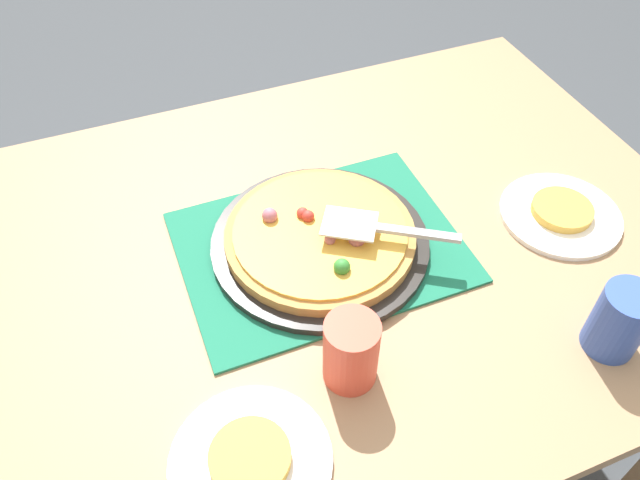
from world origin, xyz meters
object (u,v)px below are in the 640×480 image
object	(u,v)px
pizza_pan	(320,243)
plate_near_left	(560,215)
plate_far_right	(251,461)
pizza_server	(378,228)
cup_far	(351,351)
pizza	(320,235)
cup_near	(620,321)
served_slice_right	(250,457)
served_slice_left	(562,210)

from	to	relation	value
pizza_pan	plate_near_left	bearing A→B (deg)	168.26
plate_far_right	pizza_server	xyz separation A→B (m)	(-0.31, -0.27, 0.07)
cup_far	pizza	bearing A→B (deg)	-101.82
pizza_pan	cup_far	xyz separation A→B (m)	(0.05, 0.25, 0.05)
plate_far_right	pizza_server	size ratio (longest dim) A/B	1.01
plate_far_right	pizza_server	bearing A→B (deg)	-138.74
pizza	cup_near	xyz separation A→B (m)	(-0.34, 0.35, 0.03)
served_slice_right	cup_near	xyz separation A→B (m)	(-0.57, 0.02, 0.04)
pizza	pizza_server	xyz separation A→B (m)	(-0.08, 0.05, 0.04)
served_slice_right	cup_far	size ratio (longest dim) A/B	0.92
pizza_server	plate_far_right	bearing A→B (deg)	41.26
cup_near	cup_far	bearing A→B (deg)	-14.20
served_slice_left	served_slice_right	world-z (taller)	same
served_slice_left	cup_far	world-z (taller)	cup_far
cup_near	served_slice_right	bearing A→B (deg)	-2.28
served_slice_right	pizza	bearing A→B (deg)	-125.15
pizza_pan	served_slice_left	xyz separation A→B (m)	(-0.44, 0.09, 0.01)
pizza_server	cup_near	bearing A→B (deg)	130.70
pizza	plate_near_left	size ratio (longest dim) A/B	1.50
pizza_pan	cup_far	world-z (taller)	cup_far
served_slice_left	pizza_server	size ratio (longest dim) A/B	0.51
pizza	served_slice_right	xyz separation A→B (m)	(0.23, 0.33, -0.02)
served_slice_left	cup_near	bearing A→B (deg)	68.22
plate_far_right	pizza_pan	bearing A→B (deg)	-125.10
pizza	served_slice_left	xyz separation A→B (m)	(-0.44, 0.09, -0.02)
pizza_pan	cup_far	bearing A→B (deg)	78.21
pizza_pan	pizza	size ratio (longest dim) A/B	1.15
served_slice_left	served_slice_right	size ratio (longest dim) A/B	1.00
served_slice_left	cup_near	world-z (taller)	cup_near
served_slice_left	served_slice_right	distance (m)	0.71
served_slice_right	plate_near_left	bearing A→B (deg)	-160.67
served_slice_left	cup_far	bearing A→B (deg)	17.87
pizza	cup_far	world-z (taller)	cup_far
pizza	plate_near_left	distance (m)	0.45
pizza_pan	cup_near	bearing A→B (deg)	134.04
cup_far	plate_near_left	bearing A→B (deg)	-162.13
served_slice_left	plate_near_left	bearing A→B (deg)	0.00
pizza	plate_far_right	bearing A→B (deg)	54.85
cup_near	pizza	bearing A→B (deg)	-45.92
pizza_pan	plate_far_right	world-z (taller)	pizza_pan
plate_near_left	served_slice_left	distance (m)	0.01
plate_near_left	served_slice_left	size ratio (longest dim) A/B	2.00
plate_far_right	served_slice_right	xyz separation A→B (m)	(0.00, 0.00, 0.01)
cup_near	served_slice_left	bearing A→B (deg)	-111.78
pizza_pan	plate_near_left	distance (m)	0.45
cup_far	cup_near	bearing A→B (deg)	165.80
pizza_pan	plate_near_left	xyz separation A→B (m)	(-0.44, 0.09, -0.01)
pizza_pan	plate_near_left	size ratio (longest dim) A/B	1.73
plate_near_left	served_slice_left	world-z (taller)	served_slice_left
plate_far_right	served_slice_left	bearing A→B (deg)	-160.67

